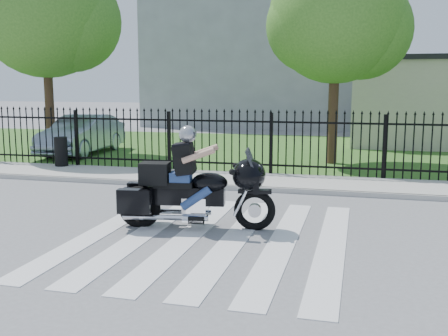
# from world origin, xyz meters

# --- Properties ---
(ground) EXTENTS (120.00, 120.00, 0.00)m
(ground) POSITION_xyz_m (0.00, 0.00, 0.00)
(ground) COLOR slate
(ground) RESTS_ON ground
(crosswalk) EXTENTS (5.00, 5.50, 0.01)m
(crosswalk) POSITION_xyz_m (0.00, 0.00, 0.01)
(crosswalk) COLOR silver
(crosswalk) RESTS_ON ground
(sidewalk) EXTENTS (40.00, 2.00, 0.12)m
(sidewalk) POSITION_xyz_m (0.00, 5.00, 0.06)
(sidewalk) COLOR #ADAAA3
(sidewalk) RESTS_ON ground
(curb) EXTENTS (40.00, 0.12, 0.12)m
(curb) POSITION_xyz_m (0.00, 4.00, 0.06)
(curb) COLOR #ADAAA3
(curb) RESTS_ON ground
(grass_strip) EXTENTS (40.00, 12.00, 0.02)m
(grass_strip) POSITION_xyz_m (0.00, 12.00, 0.01)
(grass_strip) COLOR #2F5B1F
(grass_strip) RESTS_ON ground
(iron_fence) EXTENTS (26.00, 0.04, 1.80)m
(iron_fence) POSITION_xyz_m (0.00, 6.00, 0.90)
(iron_fence) COLOR black
(iron_fence) RESTS_ON ground
(tree_left) EXTENTS (4.80, 4.80, 7.58)m
(tree_left) POSITION_xyz_m (-8.50, 8.50, 5.17)
(tree_left) COLOR #382316
(tree_left) RESTS_ON ground
(tree_mid) EXTENTS (4.20, 4.20, 6.78)m
(tree_mid) POSITION_xyz_m (1.50, 9.00, 4.67)
(tree_mid) COLOR #382316
(tree_mid) RESTS_ON ground
(building_tall) EXTENTS (15.00, 10.00, 12.00)m
(building_tall) POSITION_xyz_m (-3.00, 26.00, 6.00)
(building_tall) COLOR #999CA1
(building_tall) RESTS_ON ground
(motorcycle_rider) EXTENTS (2.86, 1.18, 1.90)m
(motorcycle_rider) POSITION_xyz_m (-0.52, 0.51, 0.78)
(motorcycle_rider) COLOR black
(motorcycle_rider) RESTS_ON ground
(parked_car) EXTENTS (1.65, 4.40, 1.44)m
(parked_car) POSITION_xyz_m (-7.54, 9.01, 0.74)
(parked_car) COLOR #90A0B5
(parked_car) RESTS_ON grass_strip
(litter_bin) EXTENTS (0.39, 0.39, 0.88)m
(litter_bin) POSITION_xyz_m (-6.37, 5.70, 0.56)
(litter_bin) COLOR black
(litter_bin) RESTS_ON sidewalk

